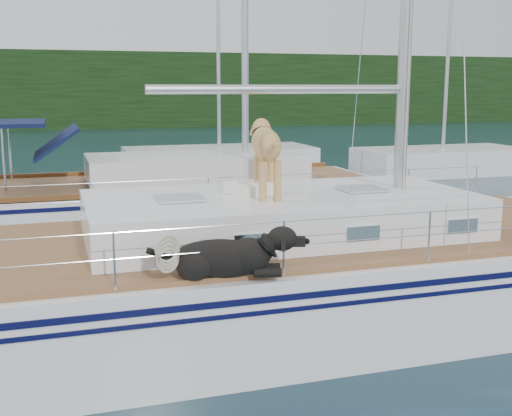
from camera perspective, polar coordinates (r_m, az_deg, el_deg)
name	(u,v)px	position (r m, az deg, el deg)	size (l,w,h in m)	color
ground	(226,327)	(8.95, -2.71, -10.53)	(120.00, 120.00, 0.00)	black
tree_line	(79,90)	(53.11, -15.50, 10.06)	(90.00, 3.00, 6.00)	black
shore_bank	(79,120)	(54.38, -15.42, 7.54)	(92.00, 1.00, 1.20)	#595147
main_sailboat	(232,279)	(8.74, -2.15, -6.31)	(12.00, 3.96, 14.01)	white
neighbor_sailboat	(148,205)	(14.67, -9.54, 0.29)	(11.00, 3.50, 13.30)	white
bg_boat_center	(219,160)	(24.99, -3.27, 4.27)	(7.20, 3.00, 11.65)	white
bg_boat_east	(442,161)	(25.51, 16.22, 4.01)	(6.40, 3.00, 11.65)	white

